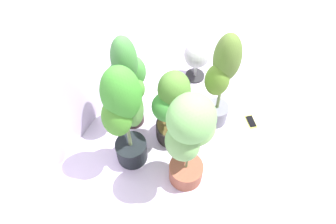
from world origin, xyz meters
TOP-DOWN VIEW (x-y plane):
  - ground_plane at (0.00, 0.00)m, footprint 8.00×8.00m
  - mylar_back_wall at (0.00, 0.86)m, footprint 3.20×0.01m
  - potted_plant_center at (-0.02, 0.17)m, footprint 0.34×0.31m
  - potted_plant_back_left at (-0.32, 0.37)m, footprint 0.36×0.33m
  - potted_plant_front_right at (0.27, -0.09)m, footprint 0.31×0.27m
  - potted_plant_back_center at (-0.01, 0.53)m, footprint 0.39×0.30m
  - potted_plant_front_left at (-0.30, -0.07)m, footprint 0.45×0.38m
  - cell_phone at (0.40, -0.39)m, footprint 0.16×0.14m
  - floor_fan at (0.69, 0.25)m, footprint 0.25×0.25m

SIDE VIEW (x-z plane):
  - ground_plane at x=0.00m, z-range 0.00..0.00m
  - cell_phone at x=0.40m, z-range 0.00..0.01m
  - floor_fan at x=0.69m, z-range 0.07..0.47m
  - potted_plant_center at x=-0.02m, z-range 0.02..0.75m
  - potted_plant_back_center at x=-0.01m, z-range 0.06..0.98m
  - potted_plant_front_right at x=0.27m, z-range 0.07..1.00m
  - potted_plant_front_left at x=-0.30m, z-range 0.11..1.04m
  - potted_plant_back_left at x=-0.32m, z-range 0.08..1.07m
  - mylar_back_wall at x=0.00m, z-range 0.00..2.00m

